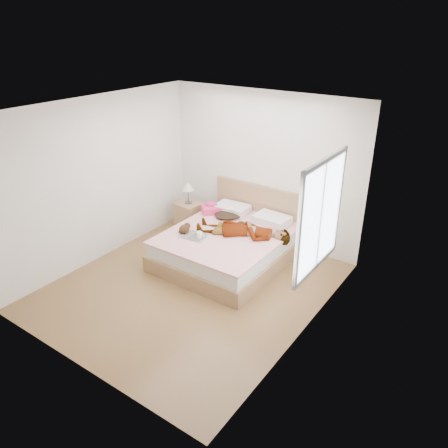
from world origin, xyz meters
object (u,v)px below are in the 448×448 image
object	(u,v)px
coffee_mug	(200,235)
woman	(244,228)
bed	(230,243)
towel	(212,208)
nightstand	(189,214)
magazine	(193,236)
phone	(232,208)
plush_toy	(185,229)

from	to	relation	value
coffee_mug	woman	bearing A→B (deg)	48.57
woman	coffee_mug	bearing A→B (deg)	-61.11
bed	towel	bearing A→B (deg)	148.08
towel	nightstand	xyz separation A→B (m)	(-0.56, 0.03, -0.27)
towel	woman	bearing A→B (deg)	-23.07
nightstand	magazine	bearing A→B (deg)	-47.91
coffee_mug	phone	bearing A→B (deg)	91.67
woman	magazine	distance (m)	0.82
bed	magazine	xyz separation A→B (m)	(-0.37, -0.51, 0.24)
magazine	plush_toy	xyz separation A→B (m)	(-0.18, 0.03, 0.06)
phone	magazine	size ratio (longest dim) A/B	0.18
towel	coffee_mug	size ratio (longest dim) A/B	3.26
coffee_mug	plush_toy	xyz separation A→B (m)	(-0.31, 0.02, 0.02)
nightstand	woman	bearing A→B (deg)	-15.84
woman	nightstand	bearing A→B (deg)	-125.52
towel	nightstand	size ratio (longest dim) A/B	0.49
woman	phone	size ratio (longest dim) A/B	16.88
bed	towel	size ratio (longest dim) A/B	4.52
woman	towel	size ratio (longest dim) A/B	3.24
woman	plush_toy	distance (m)	0.94
woman	phone	world-z (taller)	woman
towel	coffee_mug	xyz separation A→B (m)	(0.44, -0.92, -0.02)
woman	coffee_mug	size ratio (longest dim) A/B	10.54
bed	coffee_mug	xyz separation A→B (m)	(-0.25, -0.50, 0.29)
woman	nightstand	distance (m)	1.56
bed	coffee_mug	distance (m)	0.63
magazine	plush_toy	size ratio (longest dim) A/B	1.77
woman	towel	xyz separation A→B (m)	(-0.91, 0.39, -0.03)
plush_toy	woman	bearing A→B (deg)	33.61
woman	bed	distance (m)	0.41
towel	plush_toy	xyz separation A→B (m)	(0.13, -0.91, -0.00)
woman	nightstand	xyz separation A→B (m)	(-1.47, 0.42, -0.30)
bed	woman	bearing A→B (deg)	9.54
bed	nightstand	bearing A→B (deg)	159.88
towel	plush_toy	world-z (taller)	towel
towel	magazine	world-z (taller)	towel
plush_toy	nightstand	bearing A→B (deg)	126.46
woman	plush_toy	xyz separation A→B (m)	(-0.78, -0.52, -0.03)
magazine	coffee_mug	size ratio (longest dim) A/B	3.42
coffee_mug	bed	bearing A→B (deg)	63.77
nightstand	phone	bearing A→B (deg)	-1.06
phone	bed	world-z (taller)	bed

